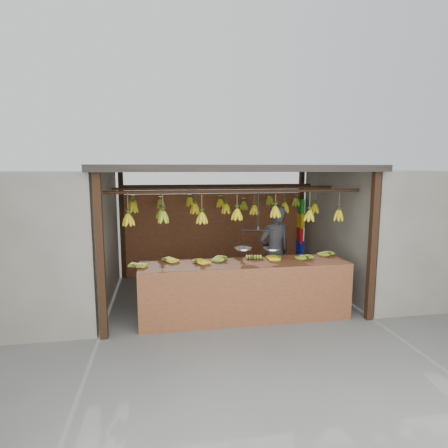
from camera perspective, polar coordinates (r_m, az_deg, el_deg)
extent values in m
plane|color=#5B5B57|center=(7.14, 0.41, -10.73)|extent=(80.00, 80.00, 0.00)
cube|color=black|center=(5.34, -18.30, -4.93)|extent=(0.10, 0.10, 2.30)
cube|color=black|center=(6.16, 21.68, -3.36)|extent=(0.10, 0.10, 2.30)
cube|color=black|center=(8.27, -15.23, -0.16)|extent=(0.10, 0.10, 2.30)
cube|color=black|center=(8.82, 11.59, 0.49)|extent=(0.10, 0.10, 2.30)
cube|color=black|center=(6.75, 0.43, 8.48)|extent=(4.30, 3.30, 0.10)
cylinder|color=black|center=(5.77, 2.16, 5.00)|extent=(4.00, 0.05, 0.05)
cylinder|color=black|center=(6.75, 0.43, 5.51)|extent=(4.00, 0.05, 0.05)
cylinder|color=black|center=(7.74, -0.87, 5.89)|extent=(4.00, 0.05, 0.05)
cube|color=brown|center=(8.35, -1.37, -1.52)|extent=(4.00, 0.06, 1.80)
cube|color=slate|center=(7.17, -29.23, -2.24)|extent=(3.00, 3.00, 2.30)
cube|color=slate|center=(8.27, 25.81, -0.72)|extent=(3.00, 3.00, 2.30)
cube|color=brown|center=(5.88, 3.16, -6.22)|extent=(3.25, 0.72, 0.08)
cube|color=brown|center=(5.66, 3.95, -11.15)|extent=(3.25, 0.04, 0.90)
cube|color=black|center=(5.59, -11.94, -12.03)|extent=(0.07, 0.07, 0.82)
cube|color=black|center=(6.24, 17.81, -10.06)|extent=(0.07, 0.07, 0.82)
cube|color=black|center=(6.17, -11.71, -10.02)|extent=(0.07, 0.07, 0.82)
cube|color=black|center=(6.77, 15.37, -8.49)|extent=(0.07, 0.07, 0.82)
ellipsoid|color=#92A523|center=(5.63, -13.42, -6.35)|extent=(0.27, 0.29, 0.06)
ellipsoid|color=gold|center=(5.90, -8.87, -5.55)|extent=(0.30, 0.28, 0.06)
ellipsoid|color=gold|center=(5.75, -4.20, -5.85)|extent=(0.30, 0.27, 0.06)
ellipsoid|color=#92A523|center=(5.95, 0.11, -5.34)|extent=(0.29, 0.27, 0.06)
ellipsoid|color=#92A523|center=(6.01, 4.55, -5.20)|extent=(0.24, 0.28, 0.06)
ellipsoid|color=gold|center=(6.08, 8.37, -5.12)|extent=(0.25, 0.20, 0.06)
ellipsoid|color=#92A523|center=(6.13, 12.72, -5.13)|extent=(0.26, 0.29, 0.06)
ellipsoid|color=#92A523|center=(6.49, 15.92, -4.50)|extent=(0.28, 0.30, 0.06)
ellipsoid|color=gold|center=(5.66, -14.36, 0.61)|extent=(0.16, 0.16, 0.28)
ellipsoid|color=#92A523|center=(5.72, -9.25, 1.03)|extent=(0.16, 0.16, 0.28)
ellipsoid|color=gold|center=(5.76, -3.38, 0.92)|extent=(0.16, 0.16, 0.28)
ellipsoid|color=gold|center=(5.83, 1.99, 1.47)|extent=(0.16, 0.16, 0.28)
ellipsoid|color=gold|center=(5.98, 7.82, 1.85)|extent=(0.16, 0.16, 0.28)
ellipsoid|color=gold|center=(6.18, 12.87, 1.20)|extent=(0.16, 0.16, 0.28)
ellipsoid|color=gold|center=(6.42, 17.07, 1.25)|extent=(0.16, 0.16, 0.28)
ellipsoid|color=gold|center=(6.70, -13.69, 2.43)|extent=(0.16, 0.16, 0.28)
ellipsoid|color=#92A523|center=(6.64, -9.52, 1.59)|extent=(0.16, 0.16, 0.28)
ellipsoid|color=gold|center=(6.72, -4.46, 2.31)|extent=(0.16, 0.16, 0.28)
ellipsoid|color=gold|center=(6.82, 0.29, 2.33)|extent=(0.16, 0.16, 0.28)
ellipsoid|color=gold|center=(6.90, 4.65, 2.17)|extent=(0.16, 0.16, 0.28)
ellipsoid|color=gold|center=(7.03, 9.23, 2.45)|extent=(0.16, 0.16, 0.28)
ellipsoid|color=gold|center=(7.27, 13.63, 2.32)|extent=(0.16, 0.16, 0.28)
ellipsoid|color=#92A523|center=(7.70, -13.70, 3.20)|extent=(0.16, 0.16, 0.28)
ellipsoid|color=#92A523|center=(7.71, -9.61, 3.03)|extent=(0.16, 0.16, 0.28)
ellipsoid|color=gold|center=(7.66, -5.20, 3.41)|extent=(0.16, 0.16, 0.28)
ellipsoid|color=gold|center=(7.80, -0.54, 3.20)|extent=(0.16, 0.16, 0.28)
ellipsoid|color=#92A523|center=(7.88, 3.04, 2.83)|extent=(0.16, 0.16, 0.28)
ellipsoid|color=#92A523|center=(8.04, 7.02, 3.58)|extent=(0.16, 0.16, 0.28)
ellipsoid|color=#92A523|center=(8.19, 10.93, 3.29)|extent=(0.16, 0.16, 0.28)
cylinder|color=black|center=(5.87, 5.21, 2.02)|extent=(0.02, 0.02, 0.61)
cylinder|color=black|center=(5.92, 5.17, -0.94)|extent=(0.49, 0.11, 0.02)
cylinder|color=silver|center=(5.96, 2.94, -3.79)|extent=(0.27, 0.27, 0.02)
cylinder|color=silver|center=(5.99, 7.32, -3.77)|extent=(0.27, 0.27, 0.02)
imported|color=#262628|center=(6.76, 7.70, -4.36)|extent=(0.72, 0.57, 1.71)
cube|color=#199926|center=(8.62, 11.64, 2.57)|extent=(0.08, 0.26, 0.34)
cube|color=yellow|center=(8.66, 11.58, 0.57)|extent=(0.08, 0.26, 0.34)
cube|color=red|center=(8.71, 11.51, -1.68)|extent=(0.08, 0.26, 0.34)
cube|color=#1426BF|center=(8.76, 11.46, -3.46)|extent=(0.08, 0.26, 0.34)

